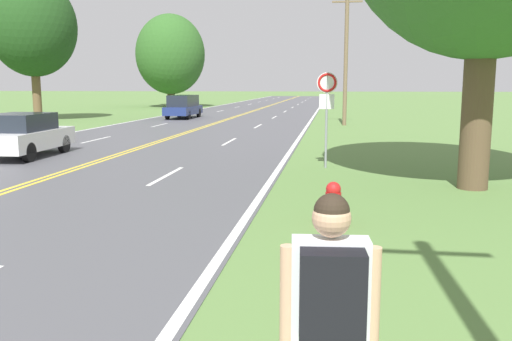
{
  "coord_description": "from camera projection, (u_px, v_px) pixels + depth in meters",
  "views": [
    {
      "loc": [
        7.54,
        2.45,
        2.47
      ],
      "look_at": [
        6.07,
        12.65,
        0.83
      ],
      "focal_mm": 38.0,
      "sensor_mm": 36.0,
      "label": 1
    }
  ],
  "objects": [
    {
      "name": "tree_left_verge",
      "position": [
        168.0,
        63.0,
        64.16
      ],
      "size": [
        4.49,
        4.49,
        7.58
      ],
      "color": "brown",
      "rests_on": "ground"
    },
    {
      "name": "tree_mid_treeline",
      "position": [
        170.0,
        54.0,
        58.84
      ],
      "size": [
        7.48,
        7.48,
        10.02
      ],
      "color": "#473828",
      "rests_on": "ground"
    },
    {
      "name": "car_dark_blue_van_mid_near",
      "position": [
        183.0,
        106.0,
        39.92
      ],
      "size": [
        1.75,
        4.87,
        1.7
      ],
      "rotation": [
        0.0,
        0.0,
        1.57
      ],
      "color": "black",
      "rests_on": "ground"
    },
    {
      "name": "tree_right_cluster",
      "position": [
        33.0,
        27.0,
        36.85
      ],
      "size": [
        5.87,
        5.87,
        9.75
      ],
      "color": "brown",
      "rests_on": "ground"
    },
    {
      "name": "utility_pole_midground",
      "position": [
        346.0,
        57.0,
        32.55
      ],
      "size": [
        1.8,
        0.24,
        7.93
      ],
      "color": "brown",
      "rests_on": "ground"
    },
    {
      "name": "hitchhiker_person",
      "position": [
        330.0,
        308.0,
        3.32
      ],
      "size": [
        0.62,
        0.44,
        1.82
      ],
      "rotation": [
        0.0,
        0.0,
        1.65
      ],
      "color": "navy",
      "rests_on": "ground"
    },
    {
      "name": "car_white_sedan_approaching",
      "position": [
        22.0,
        135.0,
        18.53
      ],
      "size": [
        2.06,
        4.12,
        1.5
      ],
      "rotation": [
        0.0,
        0.0,
        1.61
      ],
      "color": "black",
      "rests_on": "ground"
    },
    {
      "name": "fire_hydrant",
      "position": [
        333.0,
        203.0,
        9.65
      ],
      "size": [
        0.44,
        0.28,
        0.77
      ],
      "color": "red",
      "rests_on": "ground"
    },
    {
      "name": "traffic_sign",
      "position": [
        327.0,
        96.0,
        15.89
      ],
      "size": [
        0.6,
        0.1,
        2.83
      ],
      "color": "gray",
      "rests_on": "ground"
    }
  ]
}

